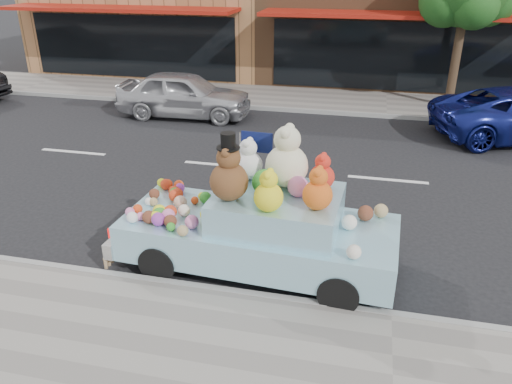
# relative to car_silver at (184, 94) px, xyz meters

# --- Properties ---
(ground) EXTENTS (120.00, 120.00, 0.00)m
(ground) POSITION_rel_car_silver_xyz_m (6.28, -3.74, -0.72)
(ground) COLOR black
(ground) RESTS_ON ground
(far_sidewalk) EXTENTS (60.00, 3.00, 0.12)m
(far_sidewalk) POSITION_rel_car_silver_xyz_m (6.28, 2.76, -0.66)
(far_sidewalk) COLOR gray
(far_sidewalk) RESTS_ON ground
(near_kerb) EXTENTS (60.00, 0.12, 0.13)m
(near_kerb) POSITION_rel_car_silver_xyz_m (6.28, -8.74, -0.65)
(near_kerb) COLOR gray
(near_kerb) RESTS_ON ground
(far_kerb) EXTENTS (60.00, 0.12, 0.13)m
(far_kerb) POSITION_rel_car_silver_xyz_m (6.28, 1.26, -0.65)
(far_kerb) COLOR gray
(far_kerb) RESTS_ON ground
(car_silver) EXTENTS (4.25, 1.81, 1.43)m
(car_silver) POSITION_rel_car_silver_xyz_m (0.00, 0.00, 0.00)
(car_silver) COLOR silver
(car_silver) RESTS_ON ground
(art_car) EXTENTS (4.57, 1.99, 2.38)m
(art_car) POSITION_rel_car_silver_xyz_m (4.19, -7.85, 0.11)
(art_car) COLOR black
(art_car) RESTS_ON ground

